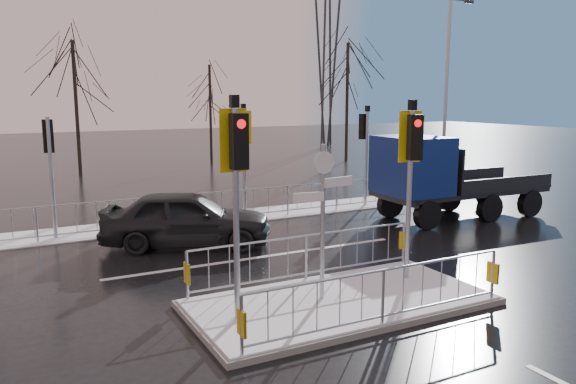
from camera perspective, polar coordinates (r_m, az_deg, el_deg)
name	(u,v)px	position (r m, az deg, el deg)	size (l,w,h in m)	color
ground	(340,305)	(11.48, 5.28, -11.38)	(120.00, 120.00, 0.00)	black
snow_verge	(200,220)	(18.97, -8.95, -2.87)	(30.00, 2.00, 0.04)	white
lane_markings	(349,311)	(11.22, 6.22, -11.89)	(8.00, 11.38, 0.01)	silver
traffic_island	(339,286)	(11.35, 5.23, -9.53)	(6.00, 3.04, 4.15)	slate
far_kerb_fixtures	(213,193)	(18.40, -7.65, -0.06)	(18.00, 0.65, 3.83)	#9A9FA8
car_far_lane	(187,218)	(15.76, -10.24, -2.65)	(1.86, 4.62, 1.57)	black
flatbed_truck	(433,176)	(19.20, 14.49, 1.61)	(6.20, 2.43, 2.84)	black
tree_far_a	(75,82)	(31.22, -20.84, 10.42)	(3.75, 3.75, 7.08)	black
tree_far_b	(210,95)	(35.04, -7.93, 9.77)	(3.25, 3.25, 6.14)	black
tree_far_c	(347,79)	(35.97, 6.05, 11.34)	(4.00, 4.00, 7.55)	black
street_lamp_right	(448,89)	(23.98, 15.90, 10.02)	(1.25, 0.18, 8.00)	#9A9FA8
pylon_wires	(315,5)	(45.64, 2.78, 18.47)	(70.00, 2.38, 19.97)	#2D3033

